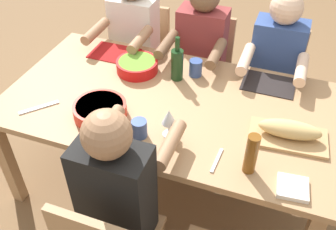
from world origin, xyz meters
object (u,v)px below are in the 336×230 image
at_px(diner_near_right, 132,39).
at_px(diner_near_center, 200,51).
at_px(cutting_board, 288,137).
at_px(beer_bottle, 251,154).
at_px(cup_far_center, 139,129).
at_px(napkin_stack, 293,188).
at_px(serving_bowl_fruit, 100,109).
at_px(diner_far_center, 120,190).
at_px(chair_near_left, 272,77).
at_px(dining_table, 168,110).
at_px(bread_loaf, 290,129).
at_px(wine_bottle, 177,64).
at_px(serving_bowl_salad, 137,65).
at_px(wine_glass, 169,118).
at_px(chair_near_right, 143,52).
at_px(cup_near_center, 196,68).
at_px(chair_near_center, 205,64).
at_px(diner_near_left, 274,65).

xyz_separation_m(diner_near_right, diner_near_center, (-0.53, 0.00, 0.00)).
bearing_deg(cutting_board, beer_bottle, 62.11).
xyz_separation_m(diner_near_right, beer_bottle, (-1.07, 1.04, 0.15)).
distance_m(cutting_board, cup_far_center, 0.78).
bearing_deg(napkin_stack, serving_bowl_fruit, -8.91).
bearing_deg(diner_far_center, chair_near_left, -109.28).
bearing_deg(dining_table, napkin_stack, 151.05).
distance_m(diner_far_center, chair_near_left, 1.62).
distance_m(cutting_board, bread_loaf, 0.06).
bearing_deg(wine_bottle, serving_bowl_salad, 1.53).
relative_size(diner_near_right, wine_glass, 7.23).
height_order(serving_bowl_fruit, cup_far_center, cup_far_center).
bearing_deg(beer_bottle, chair_near_right, -48.63).
bearing_deg(cup_near_center, serving_bowl_salad, 12.72).
bearing_deg(wine_bottle, bread_loaf, 156.12).
xyz_separation_m(diner_near_center, napkin_stack, (-0.76, 1.08, 0.05)).
distance_m(chair_near_left, wine_glass, 1.25).
bearing_deg(serving_bowl_fruit, wine_bottle, -120.32).
distance_m(serving_bowl_salad, cup_near_center, 0.38).
relative_size(diner_far_center, diner_near_center, 1.00).
bearing_deg(cup_near_center, cup_far_center, 80.18).
relative_size(chair_near_center, napkin_stack, 6.07).
xyz_separation_m(chair_near_right, diner_near_left, (-1.06, 0.18, 0.21)).
xyz_separation_m(chair_near_left, serving_bowl_salad, (0.82, 0.62, 0.30)).
distance_m(chair_near_center, cup_far_center, 1.22).
distance_m(diner_near_center, cutting_board, 1.03).
bearing_deg(diner_near_left, chair_near_left, -90.00).
distance_m(diner_near_right, chair_near_center, 0.60).
bearing_deg(wine_glass, diner_far_center, 75.30).
height_order(diner_near_center, serving_bowl_fruit, diner_near_center).
height_order(chair_near_center, cup_far_center, chair_near_center).
relative_size(diner_far_center, cup_far_center, 12.07).
distance_m(chair_near_left, beer_bottle, 1.27).
bearing_deg(wine_glass, wine_bottle, -75.57).
height_order(dining_table, chair_near_right, chair_near_right).
distance_m(diner_far_center, cutting_board, 0.91).
xyz_separation_m(diner_near_left, cutting_board, (-0.17, 0.75, 0.05)).
bearing_deg(serving_bowl_fruit, napkin_stack, 171.09).
relative_size(diner_near_right, beer_bottle, 5.45).
height_order(cutting_board, beer_bottle, beer_bottle).
height_order(beer_bottle, cup_near_center, beer_bottle).
distance_m(diner_near_right, cup_far_center, 1.11).
relative_size(dining_table, chair_near_left, 2.26).
height_order(serving_bowl_fruit, cup_near_center, cup_near_center).
bearing_deg(wine_glass, chair_near_left, -110.85).
bearing_deg(serving_bowl_salad, diner_near_left, -152.00).
relative_size(diner_near_center, cup_far_center, 12.07).
bearing_deg(diner_near_right, diner_near_left, 180.00).
bearing_deg(wine_bottle, cup_far_center, 88.75).
relative_size(chair_near_right, diner_near_right, 0.71).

